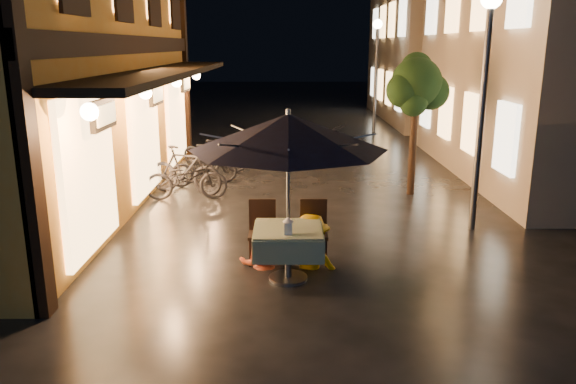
{
  "coord_description": "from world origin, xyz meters",
  "views": [
    {
      "loc": [
        -0.43,
        -7.85,
        3.29
      ],
      "look_at": [
        -0.4,
        0.32,
        1.15
      ],
      "focal_mm": 35.0,
      "sensor_mm": 36.0,
      "label": 1
    }
  ],
  "objects_px": {
    "table_lantern": "(288,225)",
    "person_yellow": "(311,216)",
    "bicycle_0": "(186,179)",
    "cafe_table": "(288,241)",
    "streetlamp_near": "(486,68)",
    "patio_umbrella": "(288,132)",
    "person_orange": "(261,221)"
  },
  "relations": [
    {
      "from": "streetlamp_near",
      "to": "cafe_table",
      "type": "xyz_separation_m",
      "value": [
        -3.4,
        -2.28,
        -2.33
      ]
    },
    {
      "from": "table_lantern",
      "to": "cafe_table",
      "type": "bearing_deg",
      "value": 90.0
    },
    {
      "from": "person_yellow",
      "to": "bicycle_0",
      "type": "height_order",
      "value": "person_yellow"
    },
    {
      "from": "streetlamp_near",
      "to": "bicycle_0",
      "type": "height_order",
      "value": "streetlamp_near"
    },
    {
      "from": "bicycle_0",
      "to": "person_yellow",
      "type": "bearing_deg",
      "value": -153.2
    },
    {
      "from": "person_orange",
      "to": "bicycle_0",
      "type": "bearing_deg",
      "value": -68.11
    },
    {
      "from": "streetlamp_near",
      "to": "table_lantern",
      "type": "relative_size",
      "value": 16.92
    },
    {
      "from": "table_lantern",
      "to": "bicycle_0",
      "type": "bearing_deg",
      "value": 115.54
    },
    {
      "from": "streetlamp_near",
      "to": "patio_umbrella",
      "type": "bearing_deg",
      "value": -146.15
    },
    {
      "from": "table_lantern",
      "to": "person_yellow",
      "type": "bearing_deg",
      "value": 66.38
    },
    {
      "from": "streetlamp_near",
      "to": "cafe_table",
      "type": "relative_size",
      "value": 4.27
    },
    {
      "from": "cafe_table",
      "to": "bicycle_0",
      "type": "xyz_separation_m",
      "value": [
        -2.21,
        4.36,
        -0.12
      ]
    },
    {
      "from": "bicycle_0",
      "to": "patio_umbrella",
      "type": "bearing_deg",
      "value": -159.95
    },
    {
      "from": "cafe_table",
      "to": "table_lantern",
      "type": "distance_m",
      "value": 0.43
    },
    {
      "from": "cafe_table",
      "to": "person_orange",
      "type": "distance_m",
      "value": 0.7
    },
    {
      "from": "cafe_table",
      "to": "table_lantern",
      "type": "bearing_deg",
      "value": -90.0
    },
    {
      "from": "streetlamp_near",
      "to": "person_orange",
      "type": "distance_m",
      "value": 4.74
    },
    {
      "from": "person_orange",
      "to": "person_yellow",
      "type": "distance_m",
      "value": 0.77
    },
    {
      "from": "patio_umbrella",
      "to": "person_yellow",
      "type": "relative_size",
      "value": 1.73
    },
    {
      "from": "streetlamp_near",
      "to": "person_yellow",
      "type": "relative_size",
      "value": 2.67
    },
    {
      "from": "table_lantern",
      "to": "person_orange",
      "type": "xyz_separation_m",
      "value": [
        -0.41,
        0.82,
        -0.22
      ]
    },
    {
      "from": "cafe_table",
      "to": "patio_umbrella",
      "type": "relative_size",
      "value": 0.36
    },
    {
      "from": "bicycle_0",
      "to": "table_lantern",
      "type": "bearing_deg",
      "value": -161.33
    },
    {
      "from": "patio_umbrella",
      "to": "person_orange",
      "type": "bearing_deg",
      "value": 126.92
    },
    {
      "from": "table_lantern",
      "to": "bicycle_0",
      "type": "height_order",
      "value": "table_lantern"
    },
    {
      "from": "streetlamp_near",
      "to": "person_yellow",
      "type": "bearing_deg",
      "value": -150.01
    },
    {
      "from": "streetlamp_near",
      "to": "patio_umbrella",
      "type": "height_order",
      "value": "streetlamp_near"
    },
    {
      "from": "cafe_table",
      "to": "person_yellow",
      "type": "xyz_separation_m",
      "value": [
        0.35,
        0.52,
        0.21
      ]
    },
    {
      "from": "cafe_table",
      "to": "bicycle_0",
      "type": "distance_m",
      "value": 4.89
    },
    {
      "from": "table_lantern",
      "to": "person_orange",
      "type": "relative_size",
      "value": 0.18
    },
    {
      "from": "streetlamp_near",
      "to": "cafe_table",
      "type": "distance_m",
      "value": 4.71
    },
    {
      "from": "cafe_table",
      "to": "person_yellow",
      "type": "distance_m",
      "value": 0.66
    }
  ]
}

